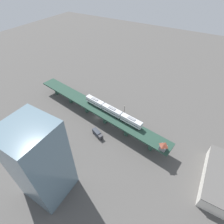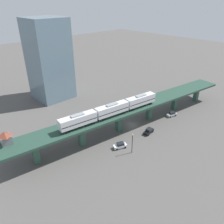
# 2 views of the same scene
# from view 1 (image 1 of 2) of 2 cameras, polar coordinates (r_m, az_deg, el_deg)

# --- Properties ---
(ground_plane) EXTENTS (400.00, 400.00, 0.00)m
(ground_plane) POSITION_cam_1_polar(r_m,az_deg,el_deg) (105.49, -4.88, -1.83)
(ground_plane) COLOR #514F4C
(elevated_viaduct) EXTENTS (21.76, 92.24, 7.93)m
(elevated_viaduct) POSITION_cam_1_polar(r_m,az_deg,el_deg) (101.05, -5.17, 1.01)
(elevated_viaduct) COLOR #244135
(elevated_viaduct) RESTS_ON ground
(subway_train) EXTENTS (8.21, 37.21, 4.45)m
(subway_train) POSITION_cam_1_polar(r_m,az_deg,el_deg) (93.97, -0.00, 0.47)
(subway_train) COLOR silver
(subway_train) RESTS_ON elevated_viaduct
(signal_hut) EXTENTS (3.66, 3.66, 3.40)m
(signal_hut) POSITION_cam_1_polar(r_m,az_deg,el_deg) (81.64, 16.39, -10.84)
(signal_hut) COLOR slate
(signal_hut) RESTS_ON elevated_viaduct
(street_car_black) EXTENTS (2.30, 4.56, 1.89)m
(street_car_black) POSITION_cam_1_polar(r_m,az_deg,el_deg) (109.59, -2.64, 0.94)
(street_car_black) COLOR black
(street_car_black) RESTS_ON ground
(street_car_white) EXTENTS (3.33, 4.75, 1.89)m
(street_car_white) POSITION_cam_1_polar(r_m,az_deg,el_deg) (103.82, 3.35, -1.89)
(street_car_white) COLOR silver
(street_car_white) RESTS_ON ground
(street_car_silver) EXTENTS (2.92, 4.72, 1.89)m
(street_car_silver) POSITION_cam_1_polar(r_m,az_deg,el_deg) (117.05, -10.00, 3.32)
(street_car_silver) COLOR #B7BABF
(street_car_silver) RESTS_ON ground
(delivery_truck) EXTENTS (4.73, 7.52, 3.20)m
(delivery_truck) POSITION_cam_1_polar(r_m,az_deg,el_deg) (94.27, -4.75, -7.02)
(delivery_truck) COLOR #333338
(delivery_truck) RESTS_ON ground
(street_lamp) EXTENTS (0.44, 0.44, 6.94)m
(street_lamp) POSITION_cam_1_polar(r_m,az_deg,el_deg) (104.83, 4.09, 0.91)
(street_lamp) COLOR black
(street_lamp) RESTS_ON ground
(warehouse_building) EXTENTS (28.65, 10.46, 6.80)m
(warehouse_building) POSITION_cam_1_polar(r_m,az_deg,el_deg) (89.25, 31.05, -17.97)
(warehouse_building) COLOR beige
(warehouse_building) RESTS_ON ground
(office_tower) EXTENTS (16.00, 16.00, 36.00)m
(office_tower) POSITION_cam_1_polar(r_m,az_deg,el_deg) (69.00, -22.38, -15.02)
(office_tower) COLOR slate
(office_tower) RESTS_ON ground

